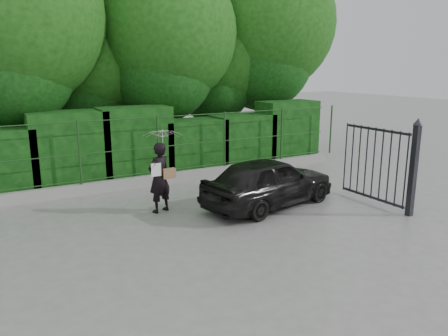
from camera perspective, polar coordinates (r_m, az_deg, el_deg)
ground at (r=9.48m, az=-0.71°, el=-8.65°), size 80.00×80.00×0.00m
kerb at (r=13.37m, az=-10.05°, el=-1.66°), size 14.00×0.25×0.30m
fence at (r=13.21m, az=-9.33°, el=2.86°), size 14.13×0.06×1.80m
hedge at (r=14.09m, az=-11.73°, el=2.74°), size 14.20×1.20×2.29m
trees at (r=16.40m, az=-10.76°, el=16.78°), size 17.10×6.15×8.08m
gate at (r=11.51m, az=21.65°, el=0.51°), size 0.22×2.33×2.36m
woman at (r=10.72m, az=-8.11°, el=1.28°), size 0.99×0.96×2.06m
car at (r=11.24m, az=5.92°, el=-1.75°), size 4.01×2.23×1.29m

